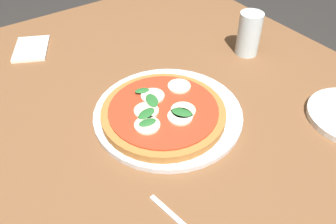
{
  "coord_description": "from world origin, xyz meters",
  "views": [
    {
      "loc": [
        -0.53,
        0.27,
        1.23
      ],
      "look_at": [
        -0.06,
        -0.05,
        0.72
      ],
      "focal_mm": 36.65,
      "sensor_mm": 36.0,
      "label": 1
    }
  ],
  "objects_px": {
    "pizza": "(163,112)",
    "glass_cup": "(249,34)",
    "serving_tray": "(168,113)",
    "napkin": "(31,49)",
    "dining_table": "(136,136)"
  },
  "relations": [
    {
      "from": "pizza",
      "to": "napkin",
      "type": "xyz_separation_m",
      "value": [
        0.46,
        0.14,
        -0.02
      ]
    },
    {
      "from": "serving_tray",
      "to": "pizza",
      "type": "height_order",
      "value": "pizza"
    },
    {
      "from": "serving_tray",
      "to": "pizza",
      "type": "xyz_separation_m",
      "value": [
        -0.01,
        0.02,
        0.02
      ]
    },
    {
      "from": "dining_table",
      "to": "napkin",
      "type": "relative_size",
      "value": 9.19
    },
    {
      "from": "pizza",
      "to": "napkin",
      "type": "distance_m",
      "value": 0.48
    },
    {
      "from": "serving_tray",
      "to": "glass_cup",
      "type": "bearing_deg",
      "value": -74.71
    },
    {
      "from": "dining_table",
      "to": "napkin",
      "type": "distance_m",
      "value": 0.41
    },
    {
      "from": "napkin",
      "to": "glass_cup",
      "type": "relative_size",
      "value": 1.1
    },
    {
      "from": "serving_tray",
      "to": "pizza",
      "type": "distance_m",
      "value": 0.03
    },
    {
      "from": "pizza",
      "to": "serving_tray",
      "type": "bearing_deg",
      "value": -67.42
    },
    {
      "from": "glass_cup",
      "to": "serving_tray",
      "type": "bearing_deg",
      "value": 105.29
    },
    {
      "from": "dining_table",
      "to": "serving_tray",
      "type": "height_order",
      "value": "serving_tray"
    },
    {
      "from": "pizza",
      "to": "dining_table",
      "type": "bearing_deg",
      "value": 26.11
    },
    {
      "from": "pizza",
      "to": "glass_cup",
      "type": "distance_m",
      "value": 0.36
    },
    {
      "from": "dining_table",
      "to": "glass_cup",
      "type": "relative_size",
      "value": 10.07
    }
  ]
}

